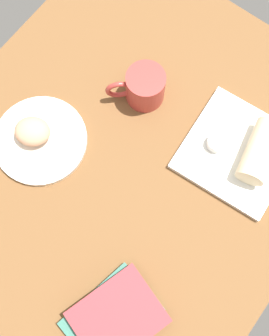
% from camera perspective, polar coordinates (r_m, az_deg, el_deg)
% --- Properties ---
extents(dining_table, '(1.10, 0.90, 0.04)m').
position_cam_1_polar(dining_table, '(1.01, -1.81, -0.19)').
color(dining_table, brown).
rests_on(dining_table, ground).
extents(round_plate, '(0.23, 0.23, 0.01)m').
position_cam_1_polar(round_plate, '(1.03, -12.91, 3.78)').
color(round_plate, silver).
rests_on(round_plate, dining_table).
extents(scone_pastry, '(0.11, 0.11, 0.05)m').
position_cam_1_polar(scone_pastry, '(1.00, -14.00, 4.93)').
color(scone_pastry, tan).
rests_on(scone_pastry, round_plate).
extents(square_plate, '(0.26, 0.26, 0.02)m').
position_cam_1_polar(square_plate, '(1.02, 14.07, 2.22)').
color(square_plate, white).
rests_on(square_plate, dining_table).
extents(sauce_cup, '(0.05, 0.05, 0.02)m').
position_cam_1_polar(sauce_cup, '(1.00, 11.34, 3.48)').
color(sauce_cup, silver).
rests_on(sauce_cup, square_plate).
extents(breakfast_wrap, '(0.16, 0.10, 0.07)m').
position_cam_1_polar(breakfast_wrap, '(0.99, 17.05, 2.22)').
color(breakfast_wrap, beige).
rests_on(breakfast_wrap, square_plate).
extents(book_stack, '(0.22, 0.19, 0.05)m').
position_cam_1_polar(book_stack, '(0.93, -2.72, -19.90)').
color(book_stack, '#387260').
rests_on(book_stack, dining_table).
extents(coffee_mug, '(0.12, 0.12, 0.09)m').
position_cam_1_polar(coffee_mug, '(1.01, 1.30, 11.19)').
color(coffee_mug, '#B23833').
rests_on(coffee_mug, dining_table).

